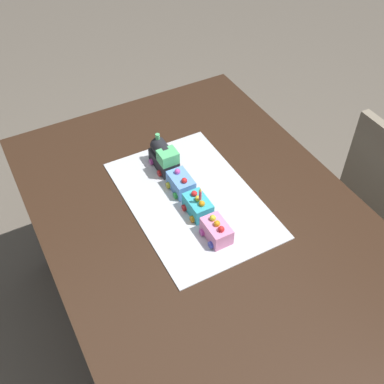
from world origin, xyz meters
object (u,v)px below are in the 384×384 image
object	(u,v)px
birthday_candle	(199,193)
cake_car_gondola_sky_blue	(181,183)
cake_locomotive	(164,157)
cake_car_caboose_bubblegum	(217,231)
dining_table	(202,235)
cake_car_hopper_turquoise	(198,206)

from	to	relation	value
birthday_candle	cake_car_gondola_sky_blue	bearing A→B (deg)	-180.00
cake_locomotive	cake_car_caboose_bubblegum	world-z (taller)	cake_locomotive
dining_table	cake_car_gondola_sky_blue	bearing A→B (deg)	-175.10
cake_locomotive	cake_car_gondola_sky_blue	xyz separation A→B (m)	(0.13, -0.00, -0.02)
birthday_candle	cake_locomotive	bearing A→B (deg)	-180.00
cake_locomotive	cake_car_hopper_turquoise	distance (m)	0.25
dining_table	cake_car_hopper_turquoise	bearing A→B (deg)	-140.63
cake_car_gondola_sky_blue	cake_car_caboose_bubblegum	size ratio (longest dim) A/B	1.00
dining_table	birthday_candle	distance (m)	0.21
cake_car_hopper_turquoise	cake_car_caboose_bubblegum	world-z (taller)	same
cake_car_caboose_bubblegum	cake_car_hopper_turquoise	bearing A→B (deg)	180.00
cake_car_hopper_turquoise	dining_table	bearing A→B (deg)	39.37
cake_locomotive	cake_car_gondola_sky_blue	size ratio (longest dim) A/B	1.40
dining_table	cake_locomotive	distance (m)	0.31
cake_locomotive	cake_car_caboose_bubblegum	size ratio (longest dim) A/B	1.40
cake_locomotive	dining_table	bearing A→B (deg)	2.48
dining_table	cake_locomotive	xyz separation A→B (m)	(-0.26, -0.01, 0.16)
cake_car_hopper_turquoise	birthday_candle	xyz separation A→B (m)	(0.01, 0.00, 0.07)
cake_car_hopper_turquoise	birthday_candle	bearing A→B (deg)	0.00
cake_car_hopper_turquoise	birthday_candle	size ratio (longest dim) A/B	2.02
cake_car_hopper_turquoise	birthday_candle	distance (m)	0.07
cake_car_hopper_turquoise	cake_car_caboose_bubblegum	bearing A→B (deg)	0.00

